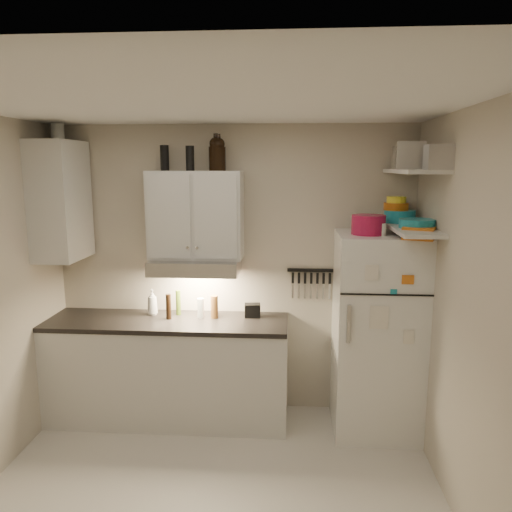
{
  "coord_description": "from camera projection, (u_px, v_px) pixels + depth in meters",
  "views": [
    {
      "loc": [
        0.53,
        -2.91,
        2.24
      ],
      "look_at": [
        0.25,
        0.9,
        1.55
      ],
      "focal_mm": 35.0,
      "sensor_mm": 36.0,
      "label": 1
    }
  ],
  "objects": [
    {
      "name": "side_jar",
      "position": [
        58.0,
        132.0,
        4.24
      ],
      "size": [
        0.11,
        0.11,
        0.15
      ],
      "primitive_type": "cylinder",
      "rotation": [
        0.0,
        0.0,
        0.04
      ],
      "color": "silver",
      "rests_on": "side_cabinet"
    },
    {
      "name": "soap_bottle",
      "position": [
        152.0,
        301.0,
        4.47
      ],
      "size": [
        0.13,
        0.13,
        0.26
      ],
      "primitive_type": "imported",
      "rotation": [
        0.0,
        0.0,
        0.41
      ],
      "color": "silver",
      "rests_on": "countertop"
    },
    {
      "name": "base_cabinet",
      "position": [
        169.0,
        372.0,
        4.43
      ],
      "size": [
        2.1,
        0.6,
        0.88
      ],
      "primitive_type": "cube",
      "color": "silver",
      "rests_on": "floor"
    },
    {
      "name": "right_wall",
      "position": [
        474.0,
        328.0,
        2.94
      ],
      "size": [
        0.02,
        3.0,
        2.6
      ],
      "primitive_type": "cube",
      "color": "#BDB3A1",
      "rests_on": "ground"
    },
    {
      "name": "countertop",
      "position": [
        167.0,
        322.0,
        4.35
      ],
      "size": [
        2.1,
        0.62,
        0.04
      ],
      "primitive_type": "cube",
      "color": "black",
      "rests_on": "base_cabinet"
    },
    {
      "name": "caddy",
      "position": [
        252.0,
        310.0,
        4.42
      ],
      "size": [
        0.15,
        0.11,
        0.12
      ],
      "primitive_type": "cube",
      "rotation": [
        0.0,
        0.0,
        0.09
      ],
      "color": "black",
      "rests_on": "countertop"
    },
    {
      "name": "shelf_lo",
      "position": [
        411.0,
        229.0,
        3.88
      ],
      "size": [
        0.3,
        0.95,
        0.03
      ],
      "primitive_type": "cube",
      "color": "silver",
      "rests_on": "right_wall"
    },
    {
      "name": "range_hood",
      "position": [
        196.0,
        266.0,
        4.31
      ],
      "size": [
        0.76,
        0.46,
        0.12
      ],
      "primitive_type": "cube",
      "color": "silver",
      "rests_on": "back_wall"
    },
    {
      "name": "oil_bottle",
      "position": [
        178.0,
        303.0,
        4.47
      ],
      "size": [
        0.05,
        0.05,
        0.23
      ],
      "primitive_type": "cylinder",
      "rotation": [
        0.0,
        0.0,
        0.12
      ],
      "color": "#405816",
      "rests_on": "countertop"
    },
    {
      "name": "shelf_hi",
      "position": [
        414.0,
        171.0,
        3.8
      ],
      "size": [
        0.3,
        0.95,
        0.03
      ],
      "primitive_type": "cube",
      "color": "silver",
      "rests_on": "right_wall"
    },
    {
      "name": "tin_a",
      "position": [
        411.0,
        156.0,
        3.73
      ],
      "size": [
        0.23,
        0.22,
        0.2
      ],
      "primitive_type": "cube",
      "rotation": [
        0.0,
        0.0,
        -0.17
      ],
      "color": "#AAAAAD",
      "rests_on": "shelf_hi"
    },
    {
      "name": "upper_cabinet",
      "position": [
        196.0,
        215.0,
        4.3
      ],
      "size": [
        0.8,
        0.33,
        0.75
      ],
      "primitive_type": "cube",
      "color": "silver",
      "rests_on": "back_wall"
    },
    {
      "name": "bowl_yellow",
      "position": [
        396.0,
        200.0,
        4.14
      ],
      "size": [
        0.16,
        0.16,
        0.05
      ],
      "primitive_type": "cylinder",
      "color": "yellow",
      "rests_on": "bowl_orange"
    },
    {
      "name": "growler_a",
      "position": [
        216.0,
        154.0,
        4.22
      ],
      "size": [
        0.15,
        0.15,
        0.29
      ],
      "primitive_type": null,
      "rotation": [
        0.0,
        0.0,
        0.28
      ],
      "color": "black",
      "rests_on": "upper_cabinet"
    },
    {
      "name": "book_stack",
      "position": [
        420.0,
        232.0,
        3.76
      ],
      "size": [
        0.31,
        0.34,
        0.09
      ],
      "primitive_type": "cube",
      "rotation": [
        0.0,
        0.0,
        -0.4
      ],
      "color": "orange",
      "rests_on": "fridge"
    },
    {
      "name": "bowl_orange",
      "position": [
        396.0,
        206.0,
        4.15
      ],
      "size": [
        0.2,
        0.2,
        0.06
      ],
      "primitive_type": "cylinder",
      "color": "#BE5E11",
      "rests_on": "bowl_teal"
    },
    {
      "name": "side_cabinet",
      "position": [
        60.0,
        201.0,
        4.22
      ],
      "size": [
        0.33,
        0.55,
        1.0
      ],
      "primitive_type": "cube",
      "color": "silver",
      "rests_on": "left_wall"
    },
    {
      "name": "dutch_oven",
      "position": [
        368.0,
        225.0,
        3.98
      ],
      "size": [
        0.32,
        0.32,
        0.16
      ],
      "primitive_type": "cylinder",
      "rotation": [
        0.0,
        0.0,
        0.22
      ],
      "color": "#A2123C",
      "rests_on": "fridge"
    },
    {
      "name": "plates",
      "position": [
        417.0,
        224.0,
        3.79
      ],
      "size": [
        0.36,
        0.36,
        0.07
      ],
      "primitive_type": "cylinder",
      "rotation": [
        0.0,
        0.0,
        -0.43
      ],
      "color": "teal",
      "rests_on": "shelf_lo"
    },
    {
      "name": "pepper_mill",
      "position": [
        214.0,
        307.0,
        4.37
      ],
      "size": [
        0.08,
        0.08,
        0.2
      ],
      "primitive_type": "cylinder",
      "rotation": [
        0.0,
        0.0,
        0.38
      ],
      "color": "brown",
      "rests_on": "countertop"
    },
    {
      "name": "bowl_teal",
      "position": [
        400.0,
        216.0,
        4.15
      ],
      "size": [
        0.26,
        0.26,
        0.1
      ],
      "primitive_type": "cylinder",
      "color": "teal",
      "rests_on": "shelf_lo"
    },
    {
      "name": "spice_jar",
      "position": [
        382.0,
        230.0,
        3.91
      ],
      "size": [
        0.08,
        0.08,
        0.1
      ],
      "primitive_type": "cylinder",
      "rotation": [
        0.0,
        0.0,
        -0.39
      ],
      "color": "silver",
      "rests_on": "fridge"
    },
    {
      "name": "back_wall",
      "position": [
        234.0,
        271.0,
        4.54
      ],
      "size": [
        3.2,
        0.02,
        2.6
      ],
      "primitive_type": "cube",
      "color": "#BDB3A1",
      "rests_on": "ground"
    },
    {
      "name": "floor",
      "position": [
        208.0,
        512.0,
        3.29
      ],
      "size": [
        3.2,
        3.0,
        0.02
      ],
      "primitive_type": "cube",
      "color": "beige",
      "rests_on": "ground"
    },
    {
      "name": "tin_b",
      "position": [
        439.0,
        157.0,
        3.39
      ],
      "size": [
        0.18,
        0.18,
        0.17
      ],
      "primitive_type": "cube",
      "rotation": [
        0.0,
        0.0,
        -0.03
      ],
      "color": "#AAAAAD",
      "rests_on": "shelf_hi"
    },
    {
      "name": "thermos_a",
      "position": [
        190.0,
        158.0,
        4.19
      ],
      "size": [
        0.08,
        0.08,
        0.21
      ],
      "primitive_type": "cylinder",
      "rotation": [
        0.0,
        0.0,
        -0.17
      ],
      "color": "black",
      "rests_on": "upper_cabinet"
    },
    {
      "name": "vinegar_bottle",
      "position": [
        169.0,
        307.0,
        4.35
      ],
      "size": [
        0.06,
        0.06,
        0.22
      ],
      "primitive_type": "cylinder",
      "rotation": [
        0.0,
        0.0,
        -0.38
      ],
      "color": "black",
      "rests_on": "countertop"
    },
    {
      "name": "fridge",
      "position": [
        377.0,
        334.0,
        4.19
      ],
      "size": [
        0.7,
        0.68,
        1.7
      ],
      "primitive_type": "cube",
      "color": "white",
      "rests_on": "floor"
    },
    {
      "name": "knife_strip",
      "position": [
        311.0,
        270.0,
        4.46
      ],
      "size": [
        0.42,
        0.02,
        0.03
      ],
      "primitive_type": "cube",
      "color": "black",
      "rests_on": "back_wall"
    },
    {
      "name": "clear_bottle",
      "position": [
        201.0,
        308.0,
        4.39
      ],
      "size": [
        0.08,
        0.08,
        0.18
      ],
      "primitive_type": "cylinder",
      "rotation": [
        0.0,
        0.0,
        0.37
      ],
      "color": "silver",
      "rests_on": "countertop"
    },
    {
      "name": "thermos_b",
      "position": [
        165.0,
        158.0,
        4.26
      ],
      "size": [
        0.09,
        0.09,
        0.21
      ],
      "primitive_type": "cylinder",
      "rotation": [
        0.0,
        0.0,
        0.24
      ],
      "color": "black",
      "rests_on": "upper_cabinet"
    },
    {
      "name": "stock_pot",
      "position": [
        408.0,
        158.0,
        4.04
      ],
      "size": [
        0.32,
        0.32,
        0.18
      ],
      "primitive_type": "cylinder",
      "rotation": [
        0.0,
        0.0,
        -0.29
      ],
      "color": "silver",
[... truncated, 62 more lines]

